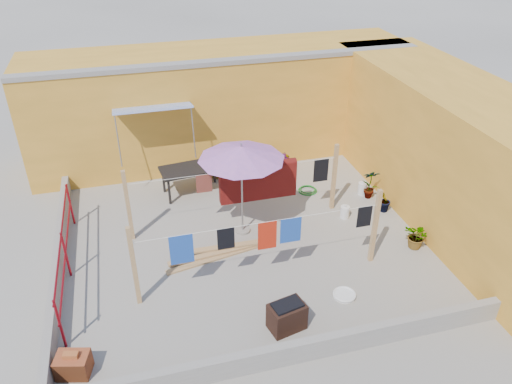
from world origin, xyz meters
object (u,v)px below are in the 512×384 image
at_px(water_jug_a, 362,188).
at_px(green_hose, 308,190).
at_px(white_basin, 344,295).
at_px(brick_stack, 73,365).
at_px(water_jug_b, 345,212).
at_px(brazier, 287,316).
at_px(patio_umbrella, 241,153).
at_px(plant_back_a, 217,165).
at_px(outdoor_table, 192,170).

distance_m(water_jug_a, green_hose, 1.46).
bearing_deg(green_hose, white_basin, -100.08).
xyz_separation_m(brick_stack, water_jug_a, (7.23, 4.08, -0.04)).
bearing_deg(brick_stack, green_hose, 38.06).
distance_m(water_jug_a, water_jug_b, 1.30).
height_order(brazier, water_jug_b, brazier).
distance_m(patio_umbrella, brick_stack, 5.27).
xyz_separation_m(brick_stack, plant_back_a, (3.68, 6.05, 0.17)).
bearing_deg(white_basin, green_hose, 79.92).
xyz_separation_m(patio_umbrella, brick_stack, (-3.71, -3.24, -1.88)).
relative_size(outdoor_table, water_jug_b, 4.77).
bearing_deg(plant_back_a, brazier, -89.21).
relative_size(brick_stack, water_jug_a, 1.64).
distance_m(outdoor_table, water_jug_a, 4.57).
xyz_separation_m(patio_umbrella, brazier, (0.05, -3.19, -1.80)).
height_order(outdoor_table, plant_back_a, outdoor_table).
bearing_deg(plant_back_a, outdoor_table, -139.32).
xyz_separation_m(white_basin, plant_back_a, (-1.46, 5.52, 0.33)).
distance_m(outdoor_table, white_basin, 5.37).
height_order(white_basin, green_hose, white_basin).
bearing_deg(water_jug_b, white_basin, -113.85).
bearing_deg(outdoor_table, patio_umbrella, -68.05).
bearing_deg(white_basin, patio_umbrella, 117.80).
bearing_deg(patio_umbrella, outdoor_table, 111.95).
height_order(brick_stack, water_jug_b, brick_stack).
xyz_separation_m(outdoor_table, plant_back_a, (0.82, 0.70, -0.31)).
distance_m(water_jug_a, plant_back_a, 4.06).
height_order(green_hose, plant_back_a, plant_back_a).
bearing_deg(water_jug_b, green_hose, 107.12).
distance_m(brick_stack, water_jug_a, 8.30).
distance_m(patio_umbrella, plant_back_a, 3.29).
distance_m(brazier, plant_back_a, 6.01).
height_order(water_jug_b, green_hose, water_jug_b).
xyz_separation_m(water_jug_b, plant_back_a, (-2.63, 2.89, 0.22)).
height_order(water_jug_a, green_hose, water_jug_a).
height_order(white_basin, plant_back_a, plant_back_a).
height_order(brazier, green_hose, brazier).
distance_m(patio_umbrella, brazier, 3.67).
height_order(water_jug_a, plant_back_a, plant_back_a).
bearing_deg(brazier, green_hose, 65.19).
xyz_separation_m(patio_umbrella, water_jug_a, (3.51, 0.84, -1.92)).
height_order(brick_stack, brazier, brazier).
relative_size(brazier, water_jug_a, 1.91).
distance_m(brick_stack, brazier, 3.76).
relative_size(brazier, white_basin, 1.56).
xyz_separation_m(brazier, water_jug_a, (3.46, 4.04, -0.12)).
bearing_deg(outdoor_table, water_jug_a, -16.18).
relative_size(patio_umbrella, brazier, 3.18).
relative_size(outdoor_table, plant_back_a, 2.29).
distance_m(patio_umbrella, outdoor_table, 2.67).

